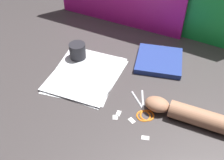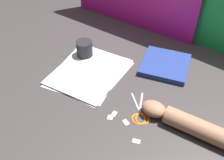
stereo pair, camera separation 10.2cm
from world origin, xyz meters
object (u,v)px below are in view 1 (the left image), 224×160
at_px(hand_forearm, 194,116).
at_px(mug, 78,52).
at_px(paper_stack, 85,74).
at_px(scissors, 144,110).
at_px(book_closed, 159,61).

relative_size(hand_forearm, mug, 4.31).
relative_size(paper_stack, hand_forearm, 1.00).
bearing_deg(scissors, book_closed, 93.54).
bearing_deg(mug, hand_forearm, -18.14).
height_order(book_closed, mug, mug).
bearing_deg(paper_stack, scissors, -19.59).
bearing_deg(book_closed, mug, -162.89).
xyz_separation_m(book_closed, hand_forearm, (0.20, -0.29, 0.02)).
height_order(paper_stack, mug, mug).
bearing_deg(mug, paper_stack, -49.35).
distance_m(paper_stack, mug, 0.13).
distance_m(hand_forearm, mug, 0.58).
xyz_separation_m(paper_stack, book_closed, (0.28, 0.20, 0.01)).
distance_m(scissors, mug, 0.43).
distance_m(scissors, hand_forearm, 0.18).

